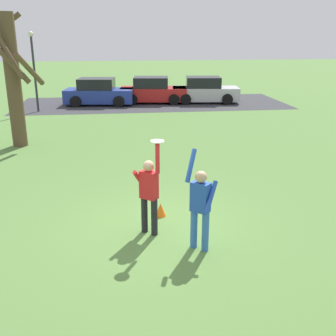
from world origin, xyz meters
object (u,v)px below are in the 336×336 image
at_px(parked_car_blue, 99,93).
at_px(person_defender, 200,204).
at_px(parked_car_red, 153,91).
at_px(field_cone_orange, 161,210).
at_px(parked_car_silver, 205,91).
at_px(person_catcher, 149,191).
at_px(lamppost_by_lot, 34,64).
at_px(frisbee_disc, 157,141).
at_px(bare_tree_tall, 13,78).

bearing_deg(parked_car_blue, person_defender, -74.58).
xyz_separation_m(person_defender, parked_car_red, (0.73, 18.38, -0.25)).
relative_size(person_defender, parked_car_blue, 0.48).
relative_size(person_defender, field_cone_orange, 6.39).
distance_m(parked_car_blue, field_cone_orange, 16.53).
height_order(person_defender, parked_car_silver, person_defender).
bearing_deg(parked_car_red, person_catcher, -88.23).
height_order(person_defender, field_cone_orange, person_defender).
bearing_deg(person_defender, lamppost_by_lot, -29.61).
bearing_deg(frisbee_disc, field_cone_orange, 80.69).
bearing_deg(frisbee_disc, parked_car_blue, 96.04).
height_order(person_defender, frisbee_disc, frisbee_disc).
bearing_deg(lamppost_by_lot, frisbee_disc, -71.62).
xyz_separation_m(person_defender, parked_car_silver, (3.98, 18.06, -0.25)).
height_order(person_catcher, parked_car_blue, person_catcher).
bearing_deg(person_catcher, bare_tree_tall, 159.18).
height_order(frisbee_disc, parked_car_red, frisbee_disc).
xyz_separation_m(frisbee_disc, parked_car_red, (1.50, 17.73, -1.37)).
bearing_deg(field_cone_orange, person_catcher, -111.66).
distance_m(person_catcher, parked_car_blue, 17.31).
xyz_separation_m(parked_car_blue, lamppost_by_lot, (-3.31, -1.89, 1.86)).
relative_size(parked_car_blue, parked_car_red, 1.00).
bearing_deg(parked_car_blue, lamppost_by_lot, -143.06).
height_order(parked_car_silver, lamppost_by_lot, lamppost_by_lot).
height_order(lamppost_by_lot, field_cone_orange, lamppost_by_lot).
distance_m(frisbee_disc, lamppost_by_lot, 16.33).
distance_m(parked_car_red, parked_car_silver, 3.26).
xyz_separation_m(parked_car_blue, parked_car_silver, (6.59, 0.03, 0.00)).
bearing_deg(person_defender, parked_car_red, -52.02).
height_order(parked_car_blue, parked_car_silver, same).
relative_size(person_catcher, parked_car_blue, 0.48).
relative_size(person_defender, frisbee_disc, 7.53).
bearing_deg(person_catcher, lamppost_by_lot, 148.24).
height_order(person_catcher, parked_car_red, person_catcher).
relative_size(person_catcher, parked_car_silver, 0.48).
bearing_deg(parked_car_red, lamppost_by_lot, -154.17).
bearing_deg(parked_car_silver, parked_car_red, -178.43).
xyz_separation_m(parked_car_blue, bare_tree_tall, (-2.68, -9.37, 1.87)).
relative_size(person_defender, parked_car_red, 0.48).
distance_m(person_catcher, person_defender, 1.23).
bearing_deg(bare_tree_tall, frisbee_disc, -60.59).
bearing_deg(frisbee_disc, lamppost_by_lot, 108.38).
xyz_separation_m(person_defender, parked_car_blue, (-2.61, 18.03, -0.25)).
height_order(parked_car_blue, field_cone_orange, parked_car_blue).
xyz_separation_m(person_catcher, bare_tree_tall, (-4.34, 7.87, 1.61)).
bearing_deg(frisbee_disc, person_defender, -40.27).
relative_size(parked_car_blue, parked_car_silver, 1.00).
bearing_deg(field_cone_orange, frisbee_disc, -99.31).
height_order(person_defender, parked_car_blue, person_defender).
relative_size(frisbee_disc, field_cone_orange, 0.85).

